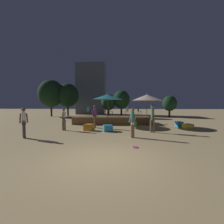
% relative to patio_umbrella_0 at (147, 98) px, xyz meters
% --- Properties ---
extents(ground_plane, '(120.00, 120.00, 0.00)m').
position_rel_patio_umbrella_0_xyz_m(ground_plane, '(-2.90, -8.32, -2.51)').
color(ground_plane, tan).
extents(wooden_deck, '(7.49, 2.66, 0.76)m').
position_rel_patio_umbrella_0_xyz_m(wooden_deck, '(-3.15, 1.63, -2.17)').
color(wooden_deck, brown).
rests_on(wooden_deck, ground).
extents(patio_umbrella_0, '(2.67, 2.67, 2.86)m').
position_rel_patio_umbrella_0_xyz_m(patio_umbrella_0, '(0.00, 0.00, 0.00)').
color(patio_umbrella_0, brown).
rests_on(patio_umbrella_0, ground).
extents(patio_umbrella_1, '(2.73, 2.73, 2.90)m').
position_rel_patio_umbrella_0_xyz_m(patio_umbrella_1, '(-3.51, 0.17, 0.08)').
color(patio_umbrella_1, brown).
rests_on(patio_umbrella_1, ground).
extents(cube_seat_0, '(0.77, 0.77, 0.45)m').
position_rel_patio_umbrella_0_xyz_m(cube_seat_0, '(-3.20, -2.84, -2.29)').
color(cube_seat_0, '#2D9EDB').
rests_on(cube_seat_0, ground).
extents(cube_seat_1, '(0.79, 0.79, 0.47)m').
position_rel_patio_umbrella_0_xyz_m(cube_seat_1, '(-4.60, -2.61, -2.28)').
color(cube_seat_1, orange).
rests_on(cube_seat_1, ground).
extents(cube_seat_2, '(0.45, 0.45, 0.40)m').
position_rel_patio_umbrella_0_xyz_m(cube_seat_2, '(-1.15, -0.38, -2.31)').
color(cube_seat_2, '#4CC651').
rests_on(cube_seat_2, ground).
extents(cube_seat_3, '(0.75, 0.75, 0.39)m').
position_rel_patio_umbrella_0_xyz_m(cube_seat_3, '(2.95, -1.39, -2.32)').
color(cube_seat_3, yellow).
rests_on(cube_seat_3, ground).
extents(cube_seat_4, '(0.59, 0.59, 0.43)m').
position_rel_patio_umbrella_0_xyz_m(cube_seat_4, '(2.71, -0.26, -2.30)').
color(cube_seat_4, '#2D9EDB').
rests_on(cube_seat_4, ground).
extents(person_0, '(0.29, 0.50, 1.63)m').
position_rel_patio_umbrella_0_xyz_m(person_0, '(-6.46, -2.66, -1.65)').
color(person_0, brown).
rests_on(person_0, ground).
extents(person_1, '(0.49, 0.30, 1.84)m').
position_rel_patio_umbrella_0_xyz_m(person_1, '(-4.40, -1.33, -1.49)').
color(person_1, brown).
rests_on(person_1, ground).
extents(person_2, '(0.37, 0.37, 1.72)m').
position_rel_patio_umbrella_0_xyz_m(person_2, '(-7.74, -5.30, -1.58)').
color(person_2, brown).
rests_on(person_2, ground).
extents(person_3, '(0.31, 0.55, 1.89)m').
position_rel_patio_umbrella_0_xyz_m(person_3, '(-0.14, -3.10, -1.41)').
color(person_3, '#72664C').
rests_on(person_3, ground).
extents(person_4, '(0.49, 0.39, 1.68)m').
position_rel_patio_umbrella_0_xyz_m(person_4, '(-1.60, -4.78, -1.61)').
color(person_4, '#997051').
rests_on(person_4, ground).
extents(bistro_chair_0, '(0.46, 0.46, 0.90)m').
position_rel_patio_umbrella_0_xyz_m(bistro_chair_0, '(-1.68, 2.36, -1.21)').
color(bistro_chair_0, '#2D3338').
rests_on(bistro_chair_0, wooden_deck).
extents(bistro_chair_1, '(0.48, 0.48, 0.90)m').
position_rel_patio_umbrella_0_xyz_m(bistro_chair_1, '(-5.45, 1.20, -1.21)').
color(bistro_chair_1, '#1E4C47').
rests_on(bistro_chair_1, wooden_deck).
extents(bistro_chair_2, '(0.46, 0.45, 0.90)m').
position_rel_patio_umbrella_0_xyz_m(bistro_chair_2, '(-0.45, 2.06, -1.21)').
color(bistro_chair_2, '#1E4C47').
rests_on(bistro_chair_2, wooden_deck).
extents(bistro_chair_3, '(0.40, 0.40, 0.90)m').
position_rel_patio_umbrella_0_xyz_m(bistro_chair_3, '(-3.41, 1.79, -1.21)').
color(bistro_chair_3, '#2D3338').
rests_on(bistro_chair_3, wooden_deck).
extents(frisbee_disc, '(0.28, 0.28, 0.03)m').
position_rel_patio_umbrella_0_xyz_m(frisbee_disc, '(-1.64, -6.80, -2.50)').
color(frisbee_disc, '#E54C99').
rests_on(frisbee_disc, ground).
extents(background_tree_0, '(2.09, 2.09, 3.24)m').
position_rel_patio_umbrella_0_xyz_m(background_tree_0, '(4.94, 9.48, -0.44)').
color(background_tree_0, '#3D2B1C').
rests_on(background_tree_0, ground).
extents(background_tree_1, '(3.52, 3.52, 5.37)m').
position_rel_patio_umbrella_0_xyz_m(background_tree_1, '(-11.00, 10.69, 0.92)').
color(background_tree_1, '#3D2B1C').
rests_on(background_tree_1, ground).
extents(background_tree_2, '(3.95, 3.95, 5.86)m').
position_rel_patio_umbrella_0_xyz_m(background_tree_2, '(-13.48, 10.00, 1.17)').
color(background_tree_2, '#3D2B1C').
rests_on(background_tree_2, ground).
extents(background_tree_3, '(2.44, 2.44, 3.98)m').
position_rel_patio_umbrella_0_xyz_m(background_tree_3, '(-2.24, 8.68, 0.12)').
color(background_tree_3, '#3D2B1C').
rests_on(background_tree_3, ground).
extents(background_tree_4, '(2.16, 2.16, 3.45)m').
position_rel_patio_umbrella_0_xyz_m(background_tree_4, '(-4.13, 8.65, -0.27)').
color(background_tree_4, '#3D2B1C').
rests_on(background_tree_4, ground).
extents(distant_building, '(5.65, 3.20, 10.01)m').
position_rel_patio_umbrella_0_xyz_m(distant_building, '(-8.31, 16.70, 2.49)').
color(distant_building, '#4C5666').
rests_on(distant_building, ground).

